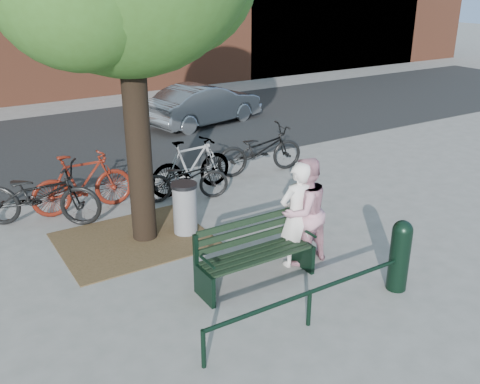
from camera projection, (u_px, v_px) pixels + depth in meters
ground at (256, 282)px, 7.73m from camera, size 90.00×90.00×0.00m
dirt_pit at (134, 240)px, 8.97m from camera, size 2.40×2.00×0.02m
road at (82, 141)px, 14.42m from camera, size 40.00×7.00×0.01m
park_bench at (253, 251)px, 7.61m from camera, size 1.74×0.54×0.97m
guard_railing at (310, 298)px, 6.63m from camera, size 3.06×0.06×0.51m
person_left at (297, 215)px, 7.93m from camera, size 0.61×0.41×1.65m
person_right at (304, 212)px, 8.00m from camera, size 0.89×0.73×1.68m
bollard at (400, 253)px, 7.37m from camera, size 0.28×0.28×1.05m
litter_bin at (185, 208)px, 9.07m from camera, size 0.45×0.45×0.91m
bicycle_a at (39, 195)px, 9.34m from camera, size 2.23×1.79×1.14m
bicycle_b at (83, 183)px, 9.91m from camera, size 1.91×0.60×1.14m
bicycle_c at (185, 179)px, 10.46m from camera, size 1.80×1.09×0.89m
bicycle_d at (191, 166)px, 10.83m from camera, size 1.91×0.69×1.12m
bicycle_e at (260, 150)px, 11.91m from camera, size 2.12×0.98×1.07m
parked_car at (204, 104)px, 15.91m from camera, size 3.89×2.11×1.22m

